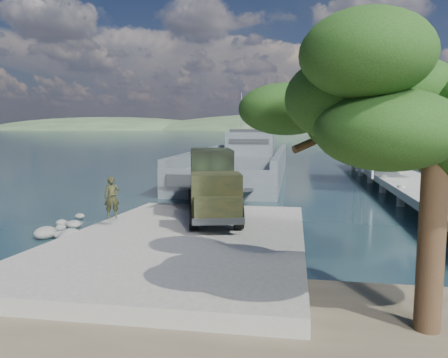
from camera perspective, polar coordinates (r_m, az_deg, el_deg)
ground at (r=20.68m, az=-3.83°, el=-7.63°), size 1400.00×1400.00×0.00m
boat_ramp at (r=19.67m, az=-4.50°, el=-7.63°), size 10.00×18.00×0.50m
shoreline_rocks at (r=23.29m, az=-18.65°, el=-6.32°), size 3.20×5.60×0.90m
distant_headlands at (r=581.28m, az=13.91°, el=6.18°), size 1000.00×240.00×48.00m
pier at (r=39.33m, az=21.65°, el=1.18°), size 6.40×44.00×6.10m
landing_craft at (r=44.50m, az=2.20°, el=1.26°), size 8.66×33.67×9.98m
military_truck at (r=22.38m, az=-1.50°, el=-0.70°), size 4.01×7.77×3.46m
soldier at (r=21.26m, az=-14.39°, el=-3.36°), size 0.84×0.71×1.95m
sailboat_near at (r=49.80m, az=26.57°, el=0.61°), size 3.29×5.74×6.72m
sailboat_far at (r=54.85m, az=25.98°, el=1.15°), size 2.57×5.64×6.63m
overhang_tree at (r=11.24m, az=23.12°, el=8.62°), size 7.73×7.12×7.02m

